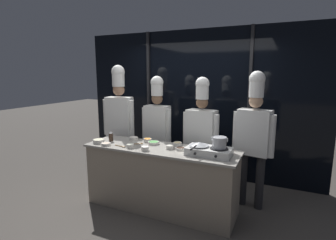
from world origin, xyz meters
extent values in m
plane|color=#47423D|center=(0.00, 0.00, 0.00)|extent=(24.00, 24.00, 0.00)
cube|color=black|center=(0.00, 1.48, 1.35)|extent=(4.55, 0.04, 2.70)
cube|color=#232326|center=(-0.97, 1.43, 1.35)|extent=(0.05, 0.05, 2.70)
cube|color=#232326|center=(0.97, 1.43, 1.35)|extent=(0.05, 0.05, 2.70)
cube|color=gray|center=(0.00, 0.00, 0.44)|extent=(2.12, 0.62, 0.87)
cube|color=#A39E93|center=(0.00, 0.00, 0.89)|extent=(2.18, 0.65, 0.03)
cube|color=silver|center=(0.70, -0.04, 0.95)|extent=(0.56, 0.31, 0.10)
cylinder|color=black|center=(0.57, -0.04, 1.00)|extent=(0.23, 0.23, 0.01)
cylinder|color=black|center=(0.57, -0.21, 0.95)|extent=(0.03, 0.01, 0.03)
cylinder|color=black|center=(0.83, -0.04, 1.00)|extent=(0.23, 0.23, 0.01)
cylinder|color=black|center=(0.83, -0.21, 0.95)|extent=(0.03, 0.01, 0.03)
cylinder|color=#ADAFB5|center=(0.57, -0.04, 1.01)|extent=(0.25, 0.25, 0.01)
cone|color=#ADAFB5|center=(0.57, -0.04, 1.03)|extent=(0.26, 0.26, 0.05)
cylinder|color=black|center=(0.57, -0.26, 1.04)|extent=(0.02, 0.20, 0.02)
cylinder|color=#B7BABF|center=(0.83, -0.04, 1.08)|extent=(0.17, 0.17, 0.14)
torus|color=#B7BABF|center=(0.83, -0.04, 1.15)|extent=(0.18, 0.18, 0.01)
torus|color=#B7BABF|center=(0.74, -0.04, 1.12)|extent=(0.01, 0.05, 0.05)
torus|color=#B7BABF|center=(0.93, -0.04, 1.12)|extent=(0.01, 0.05, 0.05)
cylinder|color=#332319|center=(-0.84, 0.00, 0.96)|extent=(0.06, 0.06, 0.12)
cone|color=white|center=(-0.84, 0.00, 1.04)|extent=(0.05, 0.05, 0.03)
cylinder|color=silver|center=(-0.31, 0.19, 0.93)|extent=(0.12, 0.12, 0.05)
torus|color=silver|center=(-0.31, 0.19, 0.95)|extent=(0.12, 0.12, 0.01)
cylinder|color=orange|center=(-0.31, 0.19, 0.94)|extent=(0.10, 0.10, 0.03)
cylinder|color=silver|center=(0.29, 0.02, 0.92)|extent=(0.13, 0.13, 0.03)
torus|color=silver|center=(0.29, 0.02, 0.93)|extent=(0.13, 0.13, 0.01)
cylinder|color=#382319|center=(0.29, 0.02, 0.93)|extent=(0.10, 0.10, 0.02)
cylinder|color=silver|center=(-0.76, -0.22, 0.92)|extent=(0.14, 0.14, 0.03)
torus|color=silver|center=(-0.76, -0.22, 0.93)|extent=(0.14, 0.14, 0.01)
cylinder|color=beige|center=(-0.76, -0.22, 0.93)|extent=(0.11, 0.11, 0.02)
cylinder|color=silver|center=(0.14, -0.01, 0.93)|extent=(0.10, 0.10, 0.05)
torus|color=silver|center=(0.14, -0.01, 0.95)|extent=(0.11, 0.11, 0.01)
cylinder|color=silver|center=(0.14, -0.01, 0.94)|extent=(0.08, 0.08, 0.03)
cylinder|color=silver|center=(-0.13, -0.21, 0.93)|extent=(0.10, 0.10, 0.05)
torus|color=silver|center=(-0.13, -0.21, 0.95)|extent=(0.11, 0.11, 0.01)
cylinder|color=white|center=(-0.13, -0.21, 0.94)|extent=(0.09, 0.09, 0.03)
cylinder|color=silver|center=(-0.94, -0.16, 0.93)|extent=(0.17, 0.17, 0.05)
torus|color=silver|center=(-0.94, -0.16, 0.95)|extent=(0.17, 0.17, 0.01)
cylinder|color=beige|center=(-0.94, -0.16, 0.94)|extent=(0.14, 0.14, 0.03)
cylinder|color=silver|center=(-0.56, 0.20, 0.92)|extent=(0.13, 0.13, 0.05)
torus|color=silver|center=(-0.56, 0.20, 0.95)|extent=(0.13, 0.13, 0.01)
cylinder|color=silver|center=(-0.56, 0.20, 0.94)|extent=(0.11, 0.11, 0.02)
cylinder|color=silver|center=(-0.17, 0.12, 0.92)|extent=(0.17, 0.17, 0.04)
torus|color=silver|center=(-0.17, 0.12, 0.94)|extent=(0.17, 0.17, 0.01)
cylinder|color=#4C9E47|center=(-0.17, 0.12, 0.93)|extent=(0.14, 0.14, 0.02)
cylinder|color=silver|center=(-0.37, -0.19, 0.93)|extent=(0.10, 0.10, 0.05)
torus|color=silver|center=(-0.37, -0.19, 0.96)|extent=(0.10, 0.10, 0.01)
cylinder|color=silver|center=(-0.37, -0.19, 0.94)|extent=(0.08, 0.08, 0.03)
cylinder|color=silver|center=(0.18, 0.19, 0.92)|extent=(0.12, 0.12, 0.05)
torus|color=silver|center=(0.18, 0.19, 0.95)|extent=(0.12, 0.12, 0.01)
cylinder|color=#E0C689|center=(0.18, 0.19, 0.94)|extent=(0.10, 0.10, 0.03)
cube|color=olive|center=(-0.58, -0.18, 0.91)|extent=(0.14, 0.04, 0.01)
ellipsoid|color=olive|center=(-0.48, -0.20, 0.91)|extent=(0.07, 0.05, 0.02)
cube|color=olive|center=(-0.44, -0.01, 0.91)|extent=(0.14, 0.09, 0.01)
ellipsoid|color=olive|center=(-0.35, 0.05, 0.91)|extent=(0.08, 0.07, 0.02)
cylinder|color=#232326|center=(-0.97, 0.61, 0.42)|extent=(0.11, 0.11, 0.84)
cylinder|color=#232326|center=(-1.21, 0.58, 0.42)|extent=(0.11, 0.11, 0.84)
cube|color=white|center=(-1.09, 0.59, 1.18)|extent=(0.47, 0.28, 0.68)
cylinder|color=white|center=(-0.84, 0.59, 1.16)|extent=(0.09, 0.09, 0.62)
cylinder|color=white|center=(-1.33, 0.53, 1.16)|extent=(0.09, 0.09, 0.62)
sphere|color=#A87A5B|center=(-1.09, 0.59, 1.64)|extent=(0.20, 0.20, 0.20)
cylinder|color=white|center=(-1.09, 0.59, 1.82)|extent=(0.21, 0.21, 0.25)
sphere|color=white|center=(-1.09, 0.59, 1.94)|extent=(0.23, 0.23, 0.23)
cylinder|color=#232326|center=(-0.28, 0.68, 0.38)|extent=(0.11, 0.11, 0.77)
cylinder|color=#232326|center=(-0.51, 0.68, 0.38)|extent=(0.11, 0.11, 0.77)
cube|color=white|center=(-0.40, 0.68, 1.08)|extent=(0.41, 0.23, 0.62)
cylinder|color=white|center=(-0.17, 0.64, 1.06)|extent=(0.08, 0.08, 0.57)
cylinder|color=white|center=(-0.63, 0.66, 1.06)|extent=(0.08, 0.08, 0.57)
sphere|color=brown|center=(-0.40, 0.68, 1.51)|extent=(0.18, 0.18, 0.18)
cylinder|color=white|center=(-0.40, 0.68, 1.67)|extent=(0.19, 0.19, 0.22)
sphere|color=white|center=(-0.40, 0.68, 1.77)|extent=(0.21, 0.21, 0.21)
cylinder|color=#232326|center=(0.51, 0.61, 0.38)|extent=(0.12, 0.12, 0.76)
cylinder|color=#232326|center=(0.27, 0.63, 0.38)|extent=(0.12, 0.12, 0.76)
cube|color=white|center=(0.39, 0.62, 1.07)|extent=(0.47, 0.28, 0.61)
cylinder|color=white|center=(0.64, 0.55, 1.05)|extent=(0.09, 0.09, 0.57)
cylinder|color=white|center=(0.14, 0.61, 1.05)|extent=(0.09, 0.09, 0.57)
sphere|color=brown|center=(0.39, 0.62, 1.49)|extent=(0.18, 0.18, 0.18)
cylinder|color=white|center=(0.39, 0.62, 1.65)|extent=(0.19, 0.19, 0.23)
sphere|color=white|center=(0.39, 0.62, 1.77)|extent=(0.21, 0.21, 0.21)
cylinder|color=#232326|center=(1.29, 0.58, 0.39)|extent=(0.12, 0.12, 0.79)
cylinder|color=#232326|center=(1.05, 0.62, 0.39)|extent=(0.12, 0.12, 0.79)
cube|color=white|center=(1.17, 0.60, 1.11)|extent=(0.48, 0.31, 0.64)
cylinder|color=white|center=(1.40, 0.52, 1.09)|extent=(0.09, 0.09, 0.59)
cylinder|color=white|center=(0.92, 0.61, 1.09)|extent=(0.09, 0.09, 0.59)
sphere|color=tan|center=(1.17, 0.60, 1.55)|extent=(0.19, 0.19, 0.19)
cylinder|color=white|center=(1.17, 0.60, 1.72)|extent=(0.20, 0.20, 0.25)
sphere|color=white|center=(1.17, 0.60, 1.85)|extent=(0.21, 0.21, 0.21)
camera|label=1|loc=(1.56, -3.15, 1.93)|focal=28.00mm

